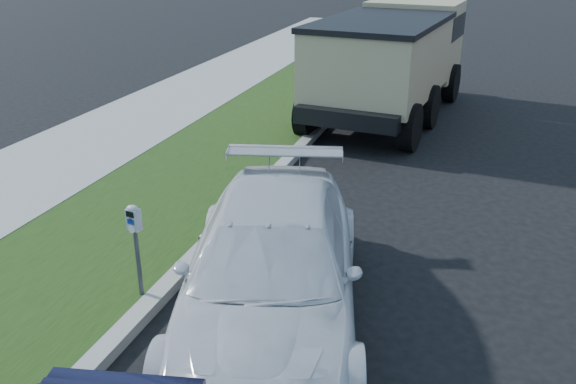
% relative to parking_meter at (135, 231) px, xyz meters
% --- Properties ---
extents(ground, '(120.00, 120.00, 0.00)m').
position_rel_parking_meter_xyz_m(ground, '(2.78, 0.82, -1.03)').
color(ground, black).
rests_on(ground, ground).
extents(streetside, '(6.12, 50.00, 0.15)m').
position_rel_parking_meter_xyz_m(streetside, '(-2.79, 2.82, -0.96)').
color(streetside, gray).
rests_on(streetside, ground).
extents(parking_meter, '(0.19, 0.14, 1.26)m').
position_rel_parking_meter_xyz_m(parking_meter, '(0.00, 0.00, 0.00)').
color(parking_meter, '#3F4247').
rests_on(parking_meter, ground).
extents(white_wagon, '(3.28, 5.45, 1.48)m').
position_rel_parking_meter_xyz_m(white_wagon, '(1.72, 0.22, -0.29)').
color(white_wagon, silver).
rests_on(white_wagon, ground).
extents(dump_truck, '(3.37, 7.08, 2.68)m').
position_rel_parking_meter_xyz_m(dump_truck, '(1.53, 10.02, 0.48)').
color(dump_truck, black).
rests_on(dump_truck, ground).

